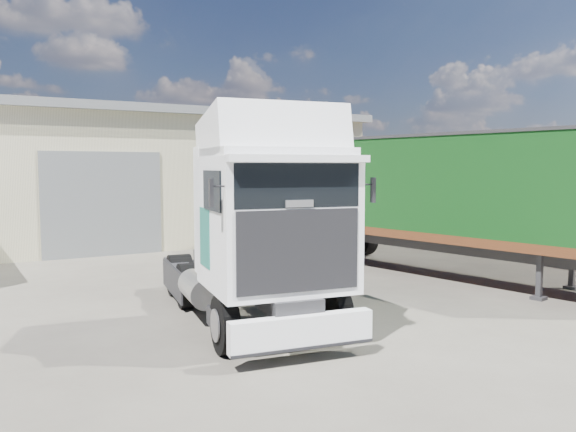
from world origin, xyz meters
TOP-DOWN VIEW (x-y plane):
  - ground at (0.00, 0.00)m, footprint 120.00×120.00m
  - brick_boundary_wall at (11.50, 6.00)m, footprint 0.35×26.00m
  - tractor_unit at (-1.19, -0.52)m, footprint 3.17×6.45m
  - box_trailer at (5.57, 2.41)m, footprint 4.88×12.16m

SIDE VIEW (x-z plane):
  - ground at x=0.00m, z-range 0.00..0.00m
  - brick_boundary_wall at x=11.50m, z-range 0.00..2.50m
  - tractor_unit at x=-1.19m, z-range -0.33..3.81m
  - box_trailer at x=5.57m, z-range 0.43..4.39m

